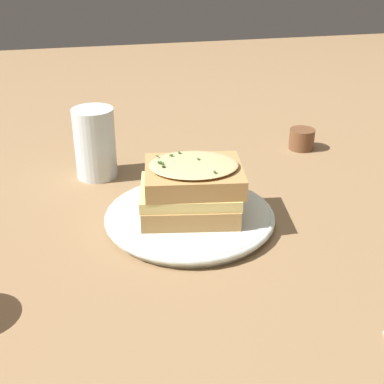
{
  "coord_description": "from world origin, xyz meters",
  "views": [
    {
      "loc": [
        -0.58,
        0.13,
        0.36
      ],
      "look_at": [
        0.02,
        -0.0,
        0.05
      ],
      "focal_mm": 50.0,
      "sensor_mm": 36.0,
      "label": 1
    }
  ],
  "objects_px": {
    "dinner_plate": "(192,217)",
    "water_glass": "(95,143)",
    "condiment_pot": "(302,139)",
    "sandwich": "(193,188)"
  },
  "relations": [
    {
      "from": "water_glass",
      "to": "condiment_pot",
      "type": "xyz_separation_m",
      "value": [
        0.04,
        -0.36,
        -0.04
      ]
    },
    {
      "from": "dinner_plate",
      "to": "sandwich",
      "type": "height_order",
      "value": "sandwich"
    },
    {
      "from": "dinner_plate",
      "to": "water_glass",
      "type": "bearing_deg",
      "value": 32.7
    },
    {
      "from": "dinner_plate",
      "to": "water_glass",
      "type": "relative_size",
      "value": 2.06
    },
    {
      "from": "dinner_plate",
      "to": "sandwich",
      "type": "xyz_separation_m",
      "value": [
        0.0,
        -0.0,
        0.04
      ]
    },
    {
      "from": "dinner_plate",
      "to": "condiment_pot",
      "type": "height_order",
      "value": "condiment_pot"
    },
    {
      "from": "dinner_plate",
      "to": "water_glass",
      "type": "xyz_separation_m",
      "value": [
        0.18,
        0.11,
        0.05
      ]
    },
    {
      "from": "sandwich",
      "to": "condiment_pot",
      "type": "distance_m",
      "value": 0.33
    },
    {
      "from": "sandwich",
      "to": "water_glass",
      "type": "xyz_separation_m",
      "value": [
        0.18,
        0.12,
        0.0
      ]
    },
    {
      "from": "water_glass",
      "to": "condiment_pot",
      "type": "bearing_deg",
      "value": -84.34
    }
  ]
}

